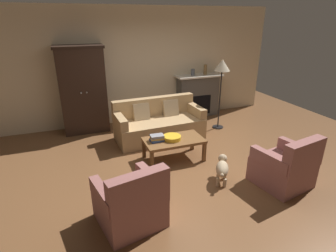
{
  "coord_description": "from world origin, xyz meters",
  "views": [
    {
      "loc": [
        -1.67,
        -4.08,
        2.51
      ],
      "look_at": [
        0.03,
        0.51,
        0.55
      ],
      "focal_mm": 28.88,
      "sensor_mm": 36.0,
      "label": 1
    }
  ],
  "objects": [
    {
      "name": "ground_plane",
      "position": [
        0.0,
        0.0,
        0.0
      ],
      "size": [
        9.6,
        9.6,
        0.0
      ],
      "primitive_type": "plane",
      "color": "brown"
    },
    {
      "name": "back_wall",
      "position": [
        0.0,
        2.55,
        1.4
      ],
      "size": [
        7.2,
        0.1,
        2.8
      ],
      "primitive_type": "cube",
      "color": "beige",
      "rests_on": "ground"
    },
    {
      "name": "fireplace",
      "position": [
        1.55,
        2.3,
        0.57
      ],
      "size": [
        1.26,
        0.48,
        1.12
      ],
      "color": "#4C4947",
      "rests_on": "ground"
    },
    {
      "name": "armoire",
      "position": [
        -1.4,
        2.22,
        0.99
      ],
      "size": [
        1.06,
        0.57,
        1.97
      ],
      "color": "black",
      "rests_on": "ground"
    },
    {
      "name": "couch",
      "position": [
        0.08,
        1.24,
        0.32
      ],
      "size": [
        1.96,
        0.94,
        0.86
      ],
      "color": "tan",
      "rests_on": "ground"
    },
    {
      "name": "coffee_table",
      "position": [
        0.01,
        0.16,
        0.37
      ],
      "size": [
        1.1,
        0.6,
        0.42
      ],
      "color": "brown",
      "rests_on": "ground"
    },
    {
      "name": "fruit_bowl",
      "position": [
        -0.02,
        0.16,
        0.46
      ],
      "size": [
        0.33,
        0.33,
        0.07
      ],
      "primitive_type": "cylinder",
      "color": "gold",
      "rests_on": "coffee_table"
    },
    {
      "name": "book_stack",
      "position": [
        -0.3,
        0.2,
        0.48
      ],
      "size": [
        0.26,
        0.19,
        0.12
      ],
      "color": "#38569E",
      "rests_on": "coffee_table"
    },
    {
      "name": "mantel_vase_slate",
      "position": [
        1.37,
        2.28,
        1.2
      ],
      "size": [
        0.1,
        0.1,
        0.17
      ],
      "primitive_type": "cylinder",
      "color": "#565B66",
      "rests_on": "fireplace"
    },
    {
      "name": "mantel_vase_bronze",
      "position": [
        1.73,
        2.28,
        1.25
      ],
      "size": [
        0.09,
        0.09,
        0.26
      ],
      "primitive_type": "cylinder",
      "color": "olive",
      "rests_on": "fireplace"
    },
    {
      "name": "armchair_near_left",
      "position": [
        -1.13,
        -1.26,
        0.32
      ],
      "size": [
        0.91,
        0.91,
        0.88
      ],
      "color": "#935B56",
      "rests_on": "ground"
    },
    {
      "name": "armchair_near_right",
      "position": [
        1.35,
        -1.24,
        0.32
      ],
      "size": [
        0.89,
        0.89,
        0.88
      ],
      "color": "#935B56",
      "rests_on": "ground"
    },
    {
      "name": "floor_lamp",
      "position": [
        1.62,
        1.29,
        1.43
      ],
      "size": [
        0.36,
        0.36,
        1.65
      ],
      "color": "black",
      "rests_on": "ground"
    },
    {
      "name": "dog",
      "position": [
        0.48,
        -0.81,
        0.25
      ],
      "size": [
        0.39,
        0.5,
        0.39
      ],
      "color": "tan",
      "rests_on": "ground"
    }
  ]
}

